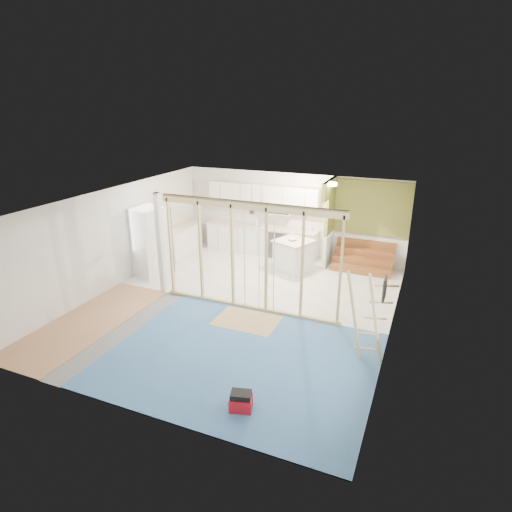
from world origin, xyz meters
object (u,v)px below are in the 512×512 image
at_px(toolbox, 241,402).
at_px(ladder, 367,318).
at_px(fridge, 149,242).
at_px(island, 293,256).

relative_size(toolbox, ladder, 0.24).
bearing_deg(toolbox, fridge, 123.28).
bearing_deg(fridge, toolbox, -25.13).
bearing_deg(toolbox, island, 85.20).
xyz_separation_m(fridge, ladder, (6.23, -1.94, -0.08)).
xyz_separation_m(fridge, toolbox, (4.67, -4.14, -0.81)).
distance_m(island, toolbox, 6.11).
bearing_deg(island, fridge, -130.35).
distance_m(fridge, toolbox, 6.29).
xyz_separation_m(island, ladder, (2.66, -3.80, 0.43)).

